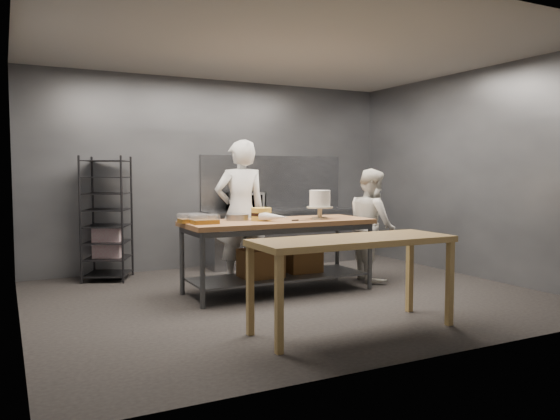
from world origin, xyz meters
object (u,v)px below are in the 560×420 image
object	(u,v)px
work_table	(278,247)
chef_right	(372,225)
near_counter	(353,246)
speed_rack	(107,219)
chef_behind	(240,212)
frosted_cake_stand	(320,201)
layer_cake	(261,214)
microwave	(246,202)

from	to	relation	value
work_table	chef_right	distance (m)	1.53
work_table	near_counter	xyz separation A→B (m)	(-0.12, -1.84, 0.24)
speed_rack	chef_behind	distance (m)	1.94
near_counter	chef_right	distance (m)	2.52
near_counter	speed_rack	world-z (taller)	speed_rack
chef_right	frosted_cake_stand	distance (m)	1.04
chef_behind	frosted_cake_stand	bearing A→B (deg)	139.97
near_counter	layer_cake	bearing A→B (deg)	93.39
speed_rack	frosted_cake_stand	distance (m)	3.04
near_counter	speed_rack	distance (m)	4.02
frosted_cake_stand	near_counter	bearing A→B (deg)	-111.14
chef_right	frosted_cake_stand	xyz separation A→B (m)	(-0.96, -0.17, 0.37)
work_table	frosted_cake_stand	xyz separation A→B (m)	(0.55, -0.09, 0.58)
near_counter	chef_right	xyz separation A→B (m)	(1.64, 1.92, -0.03)
work_table	speed_rack	xyz separation A→B (m)	(-1.80, 1.81, 0.28)
speed_rack	layer_cake	distance (m)	2.39
speed_rack	frosted_cake_stand	world-z (taller)	speed_rack
work_table	chef_behind	distance (m)	0.82
near_counter	chef_right	size ratio (longest dim) A/B	1.27
chef_behind	chef_right	bearing A→B (deg)	165.18
near_counter	layer_cake	distance (m)	1.87
work_table	microwave	xyz separation A→B (m)	(0.37, 1.89, 0.48)
chef_behind	microwave	distance (m)	1.37
chef_behind	speed_rack	bearing A→B (deg)	-32.43
speed_rack	chef_right	distance (m)	3.74
microwave	frosted_cake_stand	xyz separation A→B (m)	(0.19, -1.98, 0.11)
work_table	layer_cake	size ratio (longest dim) A/B	9.48
chef_behind	layer_cake	world-z (taller)	chef_behind
near_counter	frosted_cake_stand	distance (m)	1.90
near_counter	microwave	distance (m)	3.77
layer_cake	chef_behind	bearing A→B (deg)	90.81
work_table	near_counter	world-z (taller)	work_table
frosted_cake_stand	layer_cake	xyz separation A→B (m)	(-0.79, 0.11, -0.16)
microwave	frosted_cake_stand	world-z (taller)	frosted_cake_stand
layer_cake	speed_rack	bearing A→B (deg)	131.29
speed_rack	layer_cake	world-z (taller)	speed_rack
microwave	work_table	bearing A→B (deg)	-100.96
frosted_cake_stand	layer_cake	size ratio (longest dim) A/B	1.46
microwave	chef_right	bearing A→B (deg)	-57.57
near_counter	frosted_cake_stand	xyz separation A→B (m)	(0.68, 1.75, 0.34)
microwave	near_counter	bearing A→B (deg)	-97.43
near_counter	microwave	bearing A→B (deg)	82.57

